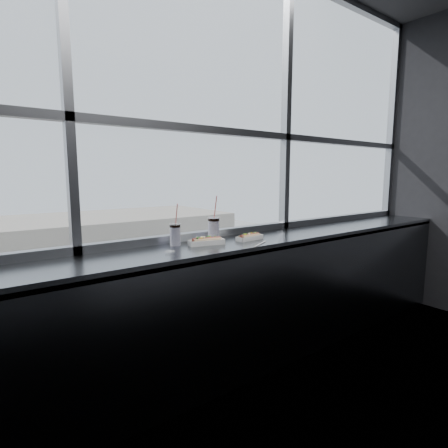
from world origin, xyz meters
TOP-DOWN VIEW (x-y plane):
  - wall_back_lower at (0.00, 1.50)m, footprint 6.00×0.00m
  - window_glass at (0.00, 1.52)m, footprint 6.00×0.00m
  - window_mullions at (0.00, 1.50)m, footprint 6.00×0.08m
  - counter at (0.00, 1.23)m, footprint 6.00×0.55m
  - counter_fascia at (0.00, 0.97)m, footprint 6.00×0.04m
  - hotdog_tray_left at (-0.12, 1.24)m, footprint 0.29×0.15m
  - hotdog_tray_right at (0.28, 1.19)m, footprint 0.25×0.10m
  - soda_cup_left at (-0.32, 1.37)m, footprint 0.09×0.09m
  - soda_cup_right at (0.04, 1.36)m, footprint 0.10×0.10m
  - loose_straw at (0.23, 1.01)m, footprint 0.22×0.12m
  - wrapper at (-0.48, 1.15)m, footprint 0.09×0.06m
  - street_asphalt at (0.00, 21.50)m, footprint 80.00×10.00m
  - far_sidewalk at (0.00, 29.50)m, footprint 80.00×6.00m
  - car_near_e at (12.51, 17.50)m, footprint 2.86×6.59m
  - car_far_b at (0.34, 25.50)m, footprint 2.47×5.69m
  - car_near_d at (5.53, 17.50)m, footprint 3.23×6.70m
  - car_near_c at (1.32, 17.50)m, footprint 3.29×7.08m
  - car_far_c at (12.00, 25.50)m, footprint 2.84×6.10m
  - pedestrian_d at (7.40, 30.47)m, footprint 0.69×0.92m
  - pedestrian_c at (5.34, 30.44)m, footprint 0.66×0.88m
  - pedestrian_b at (-0.27, 28.71)m, footprint 0.65×0.87m
  - tree_center at (1.19, 29.50)m, footprint 2.75×2.75m
  - tree_right at (10.36, 29.50)m, footprint 2.89×2.89m

SIDE VIEW (x-z plane):
  - far_sidewalk at x=0.00m, z-range -11.00..-10.96m
  - street_asphalt at x=0.00m, z-range -11.00..-10.94m
  - car_far_b at x=0.34m, z-range -10.94..-9.06m
  - pedestrian_b at x=-0.27m, z-range -10.96..-9.01m
  - pedestrian_c at x=5.34m, z-range -10.96..-8.99m
  - car_far_c at x=12.00m, z-range -10.94..-8.95m
  - pedestrian_d at x=7.40m, z-range -10.96..-8.88m
  - car_near_d at x=5.53m, z-range -10.94..-8.77m
  - car_near_e at x=12.51m, z-range -10.94..-8.76m
  - car_near_c at x=1.32m, z-range -10.94..-8.63m
  - tree_center at x=1.19m, z-range -10.23..-5.94m
  - tree_right at x=10.36m, z-range -10.19..-5.67m
  - wall_back_lower at x=0.00m, z-range -2.45..3.55m
  - counter_fascia at x=0.00m, z-range 0.03..1.07m
  - counter at x=0.00m, z-range 1.04..1.10m
  - loose_straw at x=0.23m, z-range 1.10..1.11m
  - wrapper at x=-0.48m, z-range 1.10..1.12m
  - hotdog_tray_right at x=0.28m, z-range 1.09..1.16m
  - hotdog_tray_left at x=-0.12m, z-range 1.09..1.16m
  - soda_cup_left at x=-0.32m, z-range 1.03..1.35m
  - soda_cup_right at x=0.04m, z-range 1.02..1.39m
  - window_glass at x=0.00m, z-range -0.70..5.30m
  - window_mullions at x=0.00m, z-range 1.10..3.50m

